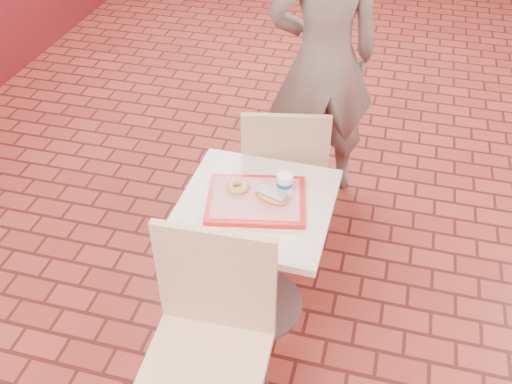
% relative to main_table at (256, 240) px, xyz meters
% --- Properties ---
extents(main_table, '(0.68, 0.68, 0.72)m').
position_rel_main_table_xyz_m(main_table, '(0.00, 0.00, 0.00)').
color(main_table, beige).
rests_on(main_table, ground).
extents(chair_main_front, '(0.49, 0.49, 1.01)m').
position_rel_main_table_xyz_m(chair_main_front, '(-0.02, -0.64, 0.08)').
color(chair_main_front, '#DAAC83').
rests_on(chair_main_front, ground).
extents(chair_main_back, '(0.52, 0.52, 0.95)m').
position_rel_main_table_xyz_m(chair_main_back, '(0.02, 0.51, 0.04)').
color(chair_main_back, tan).
rests_on(chair_main_back, ground).
extents(customer, '(0.77, 0.65, 1.80)m').
position_rel_main_table_xyz_m(customer, '(0.11, 1.11, 0.41)').
color(customer, '#706157').
rests_on(customer, ground).
extents(serving_tray, '(0.44, 0.34, 0.03)m').
position_rel_main_table_xyz_m(serving_tray, '(0.00, 0.00, 0.25)').
color(serving_tray, red).
rests_on(serving_tray, main_table).
extents(ring_donut, '(0.12, 0.12, 0.03)m').
position_rel_main_table_xyz_m(ring_donut, '(-0.10, 0.04, 0.28)').
color(ring_donut, gold).
rests_on(ring_donut, serving_tray).
extents(long_john_donut, '(0.17, 0.12, 0.05)m').
position_rel_main_table_xyz_m(long_john_donut, '(0.07, 0.00, 0.28)').
color(long_john_donut, gold).
rests_on(long_john_donut, serving_tray).
extents(paper_cup, '(0.08, 0.08, 0.09)m').
position_rel_main_table_xyz_m(paper_cup, '(0.11, 0.07, 0.31)').
color(paper_cup, white).
rests_on(paper_cup, serving_tray).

